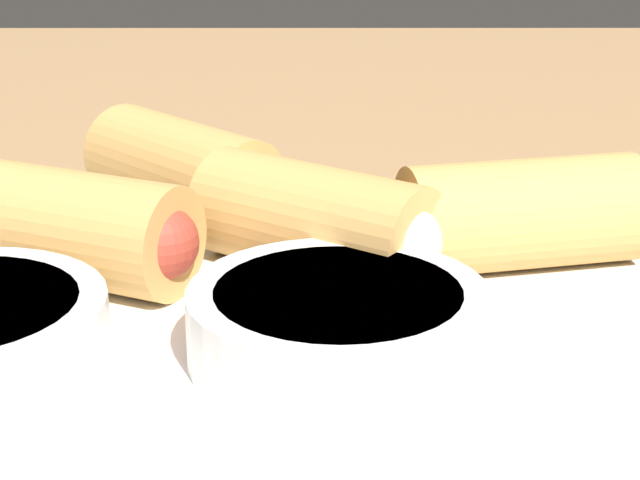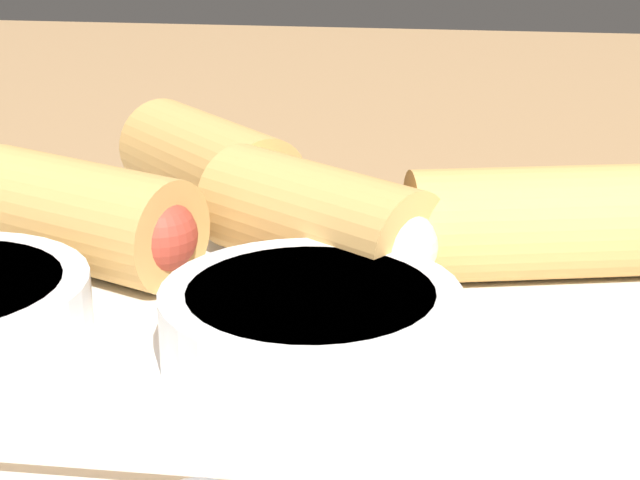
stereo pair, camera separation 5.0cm
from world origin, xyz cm
name	(u,v)px [view 2 (the right image)]	position (x,y,z in cm)	size (l,w,h in cm)	color
table_surface	(360,349)	(0.00, 0.00, 1.00)	(180.00, 140.00, 2.00)	#A87F54
serving_plate	(320,301)	(1.56, -0.35, 2.76)	(34.66, 25.48, 1.50)	white
roll_front_left	(327,224)	(1.40, -1.00, 5.64)	(9.97, 8.85, 4.27)	#DBA356
roll_front_right	(89,218)	(10.46, -0.41, 5.64)	(10.15, 7.73, 4.27)	#DBA356
roll_back_left	(543,223)	(-6.67, -2.17, 5.64)	(10.21, 6.22, 4.27)	#DBA356
roll_back_right	(214,167)	(7.30, -7.88, 5.64)	(9.46, 9.60, 4.27)	#DBA356
dipping_bowl_near	(311,322)	(1.01, 6.01, 4.80)	(9.60, 9.60, 2.38)	white
spoon	(281,183)	(5.68, -15.75, 2.54)	(18.66, 3.62, 1.23)	silver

